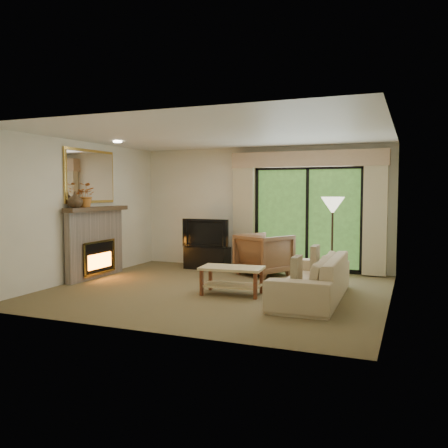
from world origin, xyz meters
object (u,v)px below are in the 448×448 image
at_px(armchair, 264,254).
at_px(media_console, 207,258).
at_px(coffee_table, 232,281).
at_px(sofa, 311,278).

bearing_deg(armchair, media_console, 17.42).
bearing_deg(coffee_table, sofa, 1.11).
bearing_deg(coffee_table, media_console, 117.75).
distance_m(media_console, armchair, 1.39).
distance_m(armchair, sofa, 2.20).
bearing_deg(sofa, media_console, -128.60).
bearing_deg(sofa, coffee_table, -85.03).
height_order(armchair, sofa, armchair).
distance_m(armchair, coffee_table, 1.91).
bearing_deg(armchair, coffee_table, 119.75).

